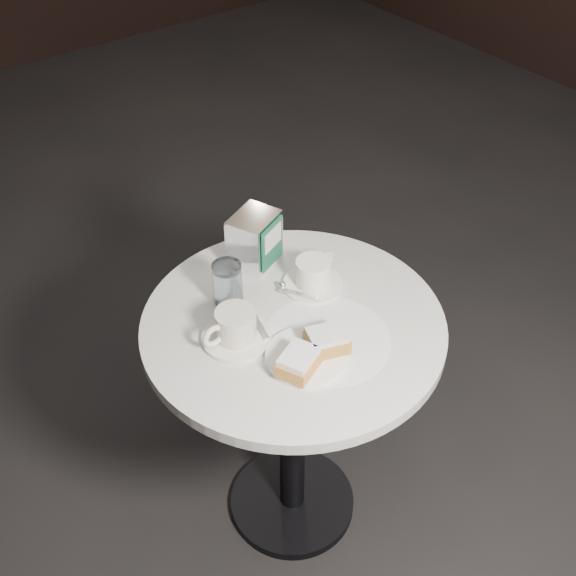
# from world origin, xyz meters

# --- Properties ---
(ground) EXTENTS (7.00, 7.00, 0.00)m
(ground) POSITION_xyz_m (0.00, 0.00, 0.00)
(ground) COLOR black
(ground) RESTS_ON ground
(cafe_table) EXTENTS (0.70, 0.70, 0.74)m
(cafe_table) POSITION_xyz_m (0.00, 0.00, 0.55)
(cafe_table) COLOR black
(cafe_table) RESTS_ON ground
(sugar_spill) EXTENTS (0.36, 0.36, 0.00)m
(sugar_spill) POSITION_xyz_m (0.02, -0.09, 0.75)
(sugar_spill) COLOR white
(sugar_spill) RESTS_ON cafe_table
(beignet_plate) EXTENTS (0.20, 0.19, 0.06)m
(beignet_plate) POSITION_xyz_m (-0.05, -0.12, 0.77)
(beignet_plate) COLOR white
(beignet_plate) RESTS_ON cafe_table
(coffee_cup_left) EXTENTS (0.17, 0.16, 0.08)m
(coffee_cup_left) POSITION_xyz_m (-0.14, 0.03, 0.78)
(coffee_cup_left) COLOR white
(coffee_cup_left) RESTS_ON cafe_table
(coffee_cup_right) EXTENTS (0.18, 0.18, 0.08)m
(coffee_cup_right) POSITION_xyz_m (0.11, 0.07, 0.78)
(coffee_cup_right) COLOR white
(coffee_cup_right) RESTS_ON cafe_table
(water_glass_left) EXTENTS (0.08, 0.08, 0.11)m
(water_glass_left) POSITION_xyz_m (-0.08, 0.14, 0.80)
(water_glass_left) COLOR white
(water_glass_left) RESTS_ON cafe_table
(water_glass_right) EXTENTS (0.07, 0.07, 0.10)m
(water_glass_right) POSITION_xyz_m (0.03, 0.23, 0.79)
(water_glass_right) COLOR white
(water_glass_right) RESTS_ON cafe_table
(napkin_dispenser) EXTENTS (0.15, 0.13, 0.14)m
(napkin_dispenser) POSITION_xyz_m (0.06, 0.23, 0.81)
(napkin_dispenser) COLOR white
(napkin_dispenser) RESTS_ON cafe_table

